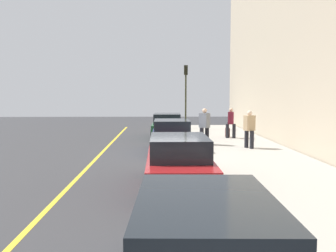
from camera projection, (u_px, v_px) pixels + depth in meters
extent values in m
plane|color=#333335|center=(171.00, 154.00, 16.94)|extent=(56.00, 56.00, 0.00)
cube|color=#A39E93|center=(244.00, 152.00, 17.02)|extent=(28.00, 4.60, 0.15)
cube|color=gold|center=(100.00, 154.00, 16.86)|extent=(28.00, 0.14, 0.01)
cylinder|color=black|center=(144.00, 240.00, 6.14)|extent=(0.65, 0.24, 0.64)
cylinder|color=black|center=(247.00, 240.00, 6.12)|extent=(0.65, 0.24, 0.64)
cube|color=black|center=(206.00, 223.00, 4.35)|extent=(2.53, 1.68, 0.60)
cylinder|color=black|center=(150.00, 167.00, 12.33)|extent=(0.64, 0.22, 0.64)
cylinder|color=black|center=(201.00, 166.00, 12.38)|extent=(0.64, 0.22, 0.64)
cylinder|color=black|center=(148.00, 189.00, 9.41)|extent=(0.64, 0.22, 0.64)
cylinder|color=black|center=(215.00, 189.00, 9.46)|extent=(0.64, 0.22, 0.64)
cube|color=maroon|center=(178.00, 167.00, 10.87)|extent=(4.73, 1.81, 0.64)
cube|color=black|center=(179.00, 147.00, 10.58)|extent=(2.46, 1.61, 0.60)
cylinder|color=black|center=(154.00, 142.00, 18.84)|extent=(0.64, 0.22, 0.64)
cylinder|color=black|center=(188.00, 141.00, 18.87)|extent=(0.64, 0.22, 0.64)
cylinder|color=black|center=(153.00, 149.00, 16.28)|extent=(0.64, 0.22, 0.64)
cylinder|color=black|center=(192.00, 149.00, 16.31)|extent=(0.64, 0.22, 0.64)
cube|color=navy|center=(172.00, 139.00, 17.55)|extent=(4.16, 1.83, 0.64)
cube|color=black|center=(172.00, 126.00, 17.29)|extent=(2.17, 1.62, 0.60)
cylinder|color=black|center=(155.00, 131.00, 24.52)|extent=(0.65, 0.24, 0.64)
cylinder|color=black|center=(180.00, 131.00, 24.50)|extent=(0.65, 0.24, 0.64)
cylinder|color=black|center=(153.00, 135.00, 21.93)|extent=(0.65, 0.24, 0.64)
cylinder|color=black|center=(181.00, 135.00, 21.92)|extent=(0.65, 0.24, 0.64)
cube|color=#1E512D|center=(167.00, 128.00, 23.19)|extent=(4.24, 1.94, 0.64)
cube|color=black|center=(167.00, 118.00, 22.93)|extent=(2.23, 1.67, 0.60)
cylinder|color=black|center=(247.00, 139.00, 17.87)|extent=(0.20, 0.20, 0.84)
cylinder|color=black|center=(252.00, 140.00, 17.52)|extent=(0.20, 0.20, 0.84)
cube|color=tan|center=(249.00, 123.00, 17.63)|extent=(0.48, 0.56, 0.71)
sphere|color=beige|center=(250.00, 113.00, 17.59)|extent=(0.23, 0.23, 0.23)
cylinder|color=black|center=(202.00, 136.00, 18.81)|extent=(0.20, 0.20, 0.86)
cylinder|color=black|center=(207.00, 136.00, 19.08)|extent=(0.20, 0.20, 0.86)
cube|color=slate|center=(204.00, 120.00, 18.88)|extent=(0.58, 0.56, 0.73)
sphere|color=#D8AD8C|center=(205.00, 111.00, 18.84)|extent=(0.24, 0.24, 0.24)
cylinder|color=black|center=(227.00, 131.00, 21.81)|extent=(0.19, 0.19, 0.82)
cylinder|color=black|center=(234.00, 131.00, 21.71)|extent=(0.19, 0.19, 0.82)
cube|color=maroon|center=(231.00, 118.00, 21.70)|extent=(0.54, 0.42, 0.70)
sphere|color=#D8AD8C|center=(231.00, 110.00, 21.66)|extent=(0.23, 0.23, 0.23)
cylinder|color=#2D2D19|center=(186.00, 102.00, 27.58)|extent=(0.12, 0.12, 3.95)
cube|color=black|center=(186.00, 70.00, 27.39)|extent=(0.26, 0.26, 0.70)
sphere|color=red|center=(186.00, 67.00, 27.52)|extent=(0.14, 0.14, 0.14)
sphere|color=orange|center=(186.00, 70.00, 27.54)|extent=(0.14, 0.14, 0.14)
sphere|color=green|center=(186.00, 73.00, 27.55)|extent=(0.14, 0.14, 0.14)
cube|color=#471E19|center=(227.00, 133.00, 22.28)|extent=(0.34, 0.22, 0.53)
cylinder|color=#4C4C4C|center=(228.00, 125.00, 22.25)|extent=(0.03, 0.03, 0.36)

